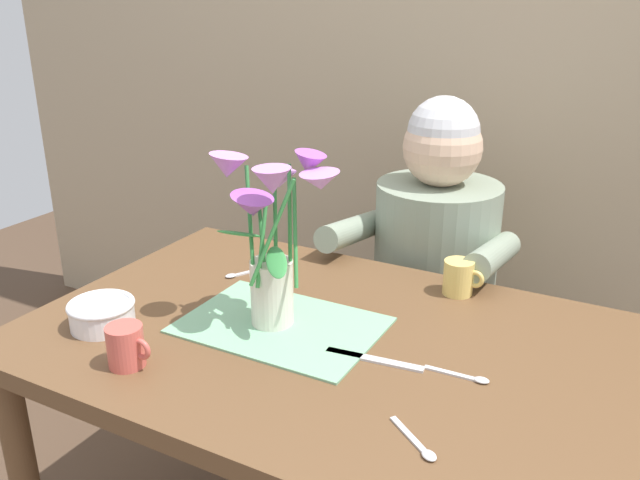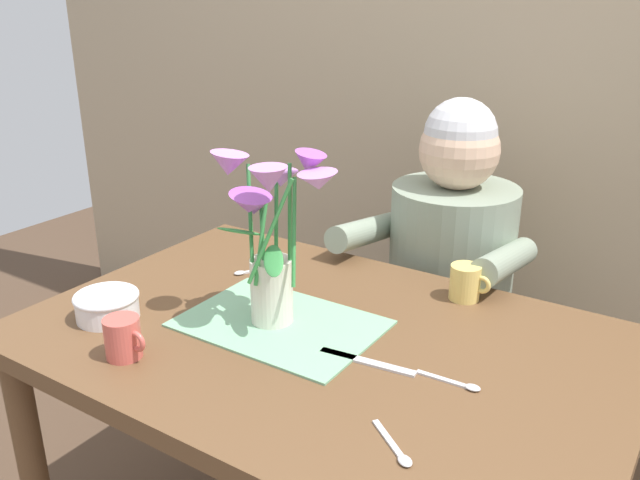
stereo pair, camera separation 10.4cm
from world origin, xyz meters
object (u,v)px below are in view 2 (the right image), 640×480
object	(u,v)px
dinner_knife	(367,362)
ceramic_mug	(466,282)
seated_person	(447,302)
tea_cup	(123,338)
ceramic_bowl	(107,305)
flower_vase	(270,230)

from	to	relation	value
dinner_knife	ceramic_mug	size ratio (longest dim) A/B	2.04
seated_person	dinner_knife	bearing A→B (deg)	-79.48
dinner_knife	tea_cup	world-z (taller)	tea_cup
seated_person	ceramic_mug	world-z (taller)	seated_person
dinner_knife	ceramic_bowl	bearing A→B (deg)	-171.68
dinner_knife	ceramic_mug	world-z (taller)	ceramic_mug
ceramic_bowl	dinner_knife	xyz separation A→B (m)	(0.55, 0.14, -0.03)
flower_vase	tea_cup	bearing A→B (deg)	-120.52
ceramic_mug	flower_vase	bearing A→B (deg)	-131.49
tea_cup	ceramic_mug	xyz separation A→B (m)	(0.44, 0.59, 0.00)
seated_person	ceramic_bowl	size ratio (longest dim) A/B	8.35
flower_vase	tea_cup	size ratio (longest dim) A/B	3.89
ceramic_mug	seated_person	bearing A→B (deg)	117.35
tea_cup	ceramic_bowl	bearing A→B (deg)	149.89
ceramic_mug	dinner_knife	bearing A→B (deg)	-97.84
flower_vase	tea_cup	distance (m)	0.34
ceramic_bowl	dinner_knife	size ratio (longest dim) A/B	0.72
seated_person	ceramic_bowl	bearing A→B (deg)	-117.41
dinner_knife	tea_cup	bearing A→B (deg)	-155.91
flower_vase	tea_cup	xyz separation A→B (m)	(-0.15, -0.26, -0.17)
ceramic_bowl	ceramic_mug	xyz separation A→B (m)	(0.60, 0.50, 0.01)
flower_vase	ceramic_mug	world-z (taller)	flower_vase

